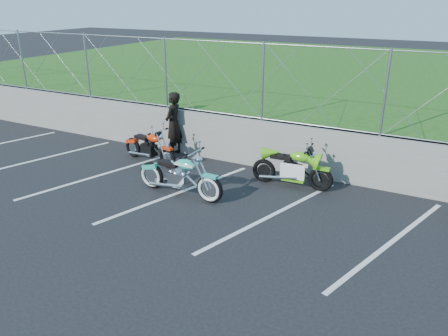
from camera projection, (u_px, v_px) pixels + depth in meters
The scene contains 9 objects.
ground at pixel (154, 210), 9.53m from camera, with size 90.00×90.00×0.00m, color black.
retaining_wall at pixel (228, 138), 12.17m from camera, with size 30.00×0.22×1.30m, color slate.
grass_field at pixel (326, 81), 20.40m from camera, with size 30.00×20.00×1.30m, color #1F4C14.
chain_link_fence at pixel (228, 79), 11.56m from camera, with size 28.00×0.03×2.00m.
parking_lines at pixel (224, 203), 9.83m from camera, with size 18.29×4.31×0.01m.
cruiser_turquoise at pixel (181, 177), 10.05m from camera, with size 2.30×0.72×1.14m.
naked_orange at pixel (150, 148), 12.08m from camera, with size 1.97×0.67×0.99m.
sportbike_green at pixel (293, 169), 10.53m from camera, with size 2.02×0.72×1.05m.
person_standing at pixel (173, 124), 12.52m from camera, with size 0.67×0.44×1.85m, color black.
Camera 1 is at (5.34, -6.83, 4.33)m, focal length 35.00 mm.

